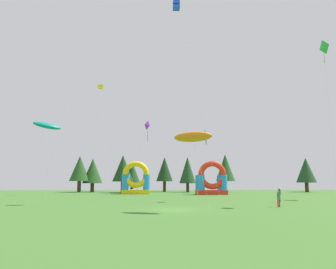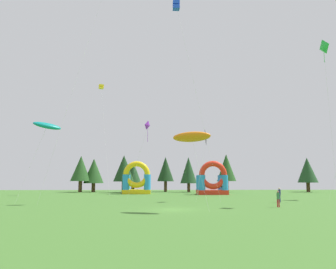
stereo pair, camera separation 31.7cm
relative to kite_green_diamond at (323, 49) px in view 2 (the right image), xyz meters
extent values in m
plane|color=#3D6B28|center=(-17.24, -4.37, -17.46)|extent=(120.00, 120.00, 0.00)
pyramid|color=green|center=(-0.01, -0.01, 0.09)|extent=(0.70, 1.28, 1.21)
cylinder|color=green|center=(0.07, 0.00, -0.77)|extent=(0.04, 0.04, 1.77)
cylinder|color=silver|center=(1.08, 1.39, -8.67)|extent=(2.02, 2.80, 17.58)
ellipsoid|color=#0C7F7A|center=(-32.08, 5.19, -8.23)|extent=(3.59, 2.76, 1.47)
cylinder|color=silver|center=(-33.46, 4.45, -12.84)|extent=(2.78, 1.51, 9.23)
pyramid|color=black|center=(-12.25, 7.33, -9.27)|extent=(0.57, 1.39, 1.37)
cylinder|color=black|center=(-12.35, 7.35, -9.79)|extent=(0.04, 0.04, 1.01)
cylinder|color=silver|center=(-13.10, 6.86, -13.37)|extent=(1.52, 0.99, 8.18)
cube|color=blue|center=(-16.23, 6.44, 8.02)|extent=(0.90, 0.90, 0.54)
cube|color=blue|center=(-16.23, 6.44, 8.67)|extent=(0.90, 0.90, 0.54)
cylinder|color=silver|center=(-13.48, 6.50, -4.56)|extent=(5.50, 0.14, 25.80)
cube|color=yellow|center=(-29.35, 27.79, 2.75)|extent=(1.06, 1.06, 0.35)
cube|color=yellow|center=(-29.35, 27.79, 3.17)|extent=(1.06, 1.06, 0.35)
cylinder|color=silver|center=(-27.79, 23.80, -7.25)|extent=(3.13, 7.99, 20.42)
cylinder|color=silver|center=(-28.82, 3.78, -4.23)|extent=(5.81, 4.02, 26.45)
ellipsoid|color=orange|center=(-15.72, -6.41, -10.95)|extent=(3.78, 2.77, 1.26)
cylinder|color=silver|center=(-15.02, -6.73, -14.20)|extent=(1.42, 0.66, 6.51)
pyramid|color=purple|center=(-19.91, 9.10, -7.54)|extent=(0.79, 0.92, 0.89)
cylinder|color=purple|center=(-19.96, 9.14, -8.62)|extent=(0.04, 0.04, 2.19)
cylinder|color=silver|center=(-21.28, 8.91, -12.49)|extent=(2.66, 0.47, 9.94)
cylinder|color=navy|center=(-3.76, 5.22, -17.03)|extent=(0.18, 0.18, 0.86)
cylinder|color=navy|center=(-3.89, 5.10, -17.03)|extent=(0.18, 0.18, 0.86)
cylinder|color=navy|center=(-3.82, 5.16, -16.25)|extent=(0.43, 0.43, 0.68)
sphere|color=beige|center=(-3.82, 5.16, -15.79)|extent=(0.23, 0.23, 0.23)
cylinder|color=#B21E26|center=(-6.67, -2.00, -17.06)|extent=(0.12, 0.12, 0.79)
cylinder|color=#B21E26|center=(-6.51, -2.00, -17.06)|extent=(0.12, 0.12, 0.79)
cylinder|color=#33723F|center=(-6.59, -2.00, -16.35)|extent=(0.28, 0.28, 0.63)
sphere|color=#9E704C|center=(-6.59, -2.00, -15.93)|extent=(0.21, 0.21, 0.21)
cube|color=red|center=(-8.31, 27.85, -17.05)|extent=(5.45, 4.55, 0.81)
cylinder|color=#268CD8|center=(-10.40, 26.21, -15.27)|extent=(1.27, 1.27, 2.76)
cylinder|color=#268CD8|center=(-6.22, 26.21, -15.27)|extent=(1.27, 1.27, 2.76)
cylinder|color=#268CD8|center=(-10.40, 29.49, -15.27)|extent=(1.27, 1.27, 2.76)
cylinder|color=#268CD8|center=(-6.22, 29.49, -15.27)|extent=(1.27, 1.27, 2.76)
torus|color=red|center=(-8.31, 26.21, -13.89)|extent=(5.19, 1.02, 5.19)
cube|color=yellow|center=(-22.46, 31.17, -17.05)|extent=(5.35, 4.55, 0.81)
cylinder|color=#268CD8|center=(-24.50, 29.53, -15.20)|extent=(1.27, 1.27, 2.90)
cylinder|color=#268CD8|center=(-20.43, 29.53, -15.20)|extent=(1.27, 1.27, 2.90)
cylinder|color=#268CD8|center=(-24.50, 32.81, -15.20)|extent=(1.27, 1.27, 2.90)
cylinder|color=#268CD8|center=(-20.43, 32.81, -15.20)|extent=(1.27, 1.27, 2.90)
torus|color=yellow|center=(-22.46, 29.53, -13.75)|extent=(5.09, 1.02, 5.09)
cylinder|color=#4C331E|center=(-35.35, 40.04, -16.25)|extent=(0.79, 0.79, 2.41)
cone|color=#234C1E|center=(-35.35, 40.04, -12.28)|extent=(4.40, 4.40, 5.54)
cylinder|color=#4C331E|center=(-32.71, 41.29, -16.49)|extent=(0.81, 0.81, 1.94)
cone|color=#234C1E|center=(-32.71, 41.29, -12.77)|extent=(4.48, 4.48, 5.49)
cylinder|color=#4C331E|center=(-25.54, 36.46, -16.29)|extent=(0.80, 0.80, 2.34)
cone|color=#193819|center=(-25.54, 36.46, -12.35)|extent=(4.42, 4.42, 5.54)
cylinder|color=#4C331E|center=(-23.78, 39.40, -16.54)|extent=(0.68, 0.68, 1.84)
cone|color=#1E4221|center=(-23.78, 39.40, -13.20)|extent=(3.80, 3.80, 4.83)
cylinder|color=#4C331E|center=(-16.56, 41.60, -16.28)|extent=(0.68, 0.68, 2.34)
cone|color=#193819|center=(-16.56, 41.60, -12.37)|extent=(3.78, 3.78, 5.48)
cylinder|color=#4C331E|center=(-11.52, 39.43, -16.49)|extent=(0.66, 0.66, 1.93)
cone|color=#1E4221|center=(-11.52, 39.43, -12.63)|extent=(3.69, 3.69, 5.81)
cylinder|color=#4C331E|center=(-3.22, 38.68, -16.26)|extent=(0.75, 0.75, 2.40)
cone|color=#234C1E|center=(-3.22, 38.68, -12.10)|extent=(4.17, 4.17, 5.92)
cylinder|color=#4C331E|center=(15.08, 39.03, -16.41)|extent=(0.79, 0.79, 2.08)
cone|color=#1E4221|center=(15.08, 39.03, -12.61)|extent=(4.37, 4.37, 5.53)
camera|label=1|loc=(-19.25, -36.25, -14.70)|focal=36.48mm
camera|label=2|loc=(-18.94, -36.26, -14.70)|focal=36.48mm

